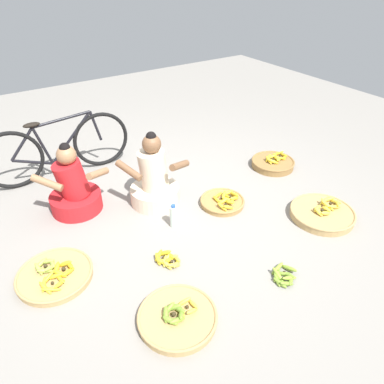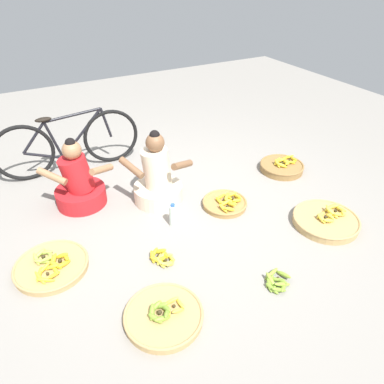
{
  "view_description": "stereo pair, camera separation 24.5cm",
  "coord_description": "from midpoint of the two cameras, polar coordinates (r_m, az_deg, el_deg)",
  "views": [
    {
      "loc": [
        -1.55,
        -2.54,
        2.23
      ],
      "look_at": [
        0.0,
        -0.2,
        0.35
      ],
      "focal_mm": 33.28,
      "sensor_mm": 36.0,
      "label": 1
    },
    {
      "loc": [
        -1.34,
        -2.67,
        2.23
      ],
      "look_at": [
        0.0,
        -0.2,
        0.35
      ],
      "focal_mm": 33.28,
      "sensor_mm": 36.0,
      "label": 2
    }
  ],
  "objects": [
    {
      "name": "vendor_woman_behind",
      "position": [
        3.84,
        -15.96,
        1.18
      ],
      "size": [
        0.74,
        0.54,
        0.76
      ],
      "color": "red",
      "rests_on": "ground"
    },
    {
      "name": "banana_basket_front_right",
      "position": [
        3.8,
        22.44,
        -4.23
      ],
      "size": [
        0.64,
        0.64,
        0.15
      ],
      "color": "tan",
      "rests_on": "ground"
    },
    {
      "name": "bicycle_leaning",
      "position": [
        4.47,
        -17.66,
        7.4
      ],
      "size": [
        1.7,
        0.1,
        0.73
      ],
      "color": "black",
      "rests_on": "ground"
    },
    {
      "name": "banana_basket_front_center",
      "position": [
        3.25,
        -19.62,
        -11.13
      ],
      "size": [
        0.62,
        0.62,
        0.13
      ],
      "color": "tan",
      "rests_on": "ground"
    },
    {
      "name": "loose_bananas_near_bicycle",
      "position": [
        3.06,
        15.7,
        -13.76
      ],
      "size": [
        0.24,
        0.24,
        0.09
      ],
      "color": "#8CAD38",
      "rests_on": "ground"
    },
    {
      "name": "water_bottle",
      "position": [
        3.46,
        -1.03,
        -3.82
      ],
      "size": [
        0.08,
        0.08,
        0.25
      ],
      "color": "silver",
      "rests_on": "ground"
    },
    {
      "name": "loose_bananas_mid_right",
      "position": [
        3.15,
        -2.58,
        -10.53
      ],
      "size": [
        0.22,
        0.26,
        0.08
      ],
      "color": "yellow",
      "rests_on": "ground"
    },
    {
      "name": "banana_basket_back_right",
      "position": [
        4.55,
        15.71,
        3.92
      ],
      "size": [
        0.53,
        0.53,
        0.16
      ],
      "color": "olive",
      "rests_on": "ground"
    },
    {
      "name": "vendor_woman_front",
      "position": [
        3.74,
        -3.71,
        1.98
      ],
      "size": [
        0.71,
        0.55,
        0.82
      ],
      "color": "beige",
      "rests_on": "ground"
    },
    {
      "name": "banana_basket_back_center",
      "position": [
        2.74,
        -1.89,
        -19.24
      ],
      "size": [
        0.59,
        0.59,
        0.14
      ],
      "color": "tan",
      "rests_on": "ground"
    },
    {
      "name": "ground_plane",
      "position": [
        3.72,
        0.42,
        -3.02
      ],
      "size": [
        10.0,
        10.0,
        0.0
      ],
      "primitive_type": "plane",
      "color": "gray"
    },
    {
      "name": "banana_basket_near_vendor",
      "position": [
        3.79,
        7.18,
        -1.8
      ],
      "size": [
        0.47,
        0.47,
        0.13
      ],
      "color": "#A87F47",
      "rests_on": "ground"
    }
  ]
}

